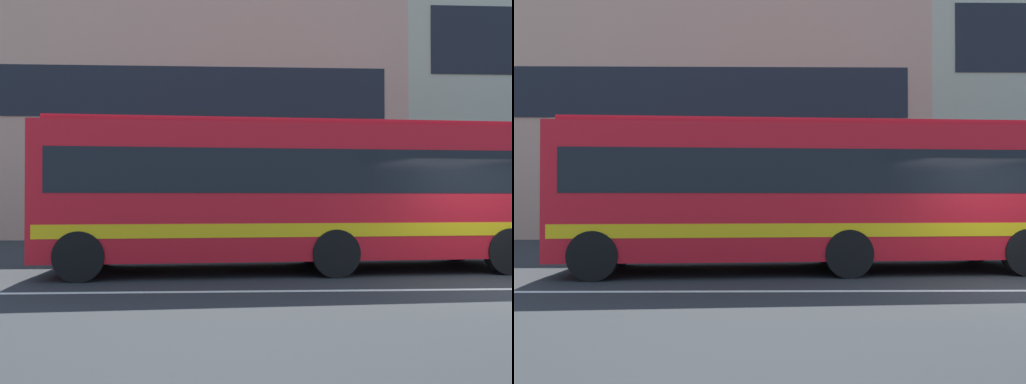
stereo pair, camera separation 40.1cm
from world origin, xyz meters
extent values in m
cube|color=#23521E|center=(0.96, 6.67, 0.39)|extent=(20.97, 1.10, 0.78)
cube|color=tan|center=(-10.51, 17.30, 5.03)|extent=(24.84, 11.85, 10.05)
cube|color=black|center=(-10.51, 11.35, 5.83)|extent=(22.85, 0.04, 2.01)
cube|color=red|center=(-3.82, 2.64, 1.77)|extent=(11.08, 3.22, 2.85)
cube|color=black|center=(-3.82, 2.64, 2.20)|extent=(10.42, 3.20, 0.91)
cube|color=gold|center=(-3.82, 2.64, 0.99)|extent=(10.86, 3.23, 0.28)
cube|color=red|center=(-3.82, 2.64, 3.26)|extent=(10.62, 2.79, 0.12)
cube|color=black|center=(-9.29, 2.30, 2.20)|extent=(0.16, 2.13, 1.00)
cylinder|color=black|center=(-8.21, 1.19, 0.50)|extent=(1.02, 0.34, 1.00)
cylinder|color=black|center=(-8.36, 3.53, 0.50)|extent=(1.02, 0.34, 1.00)
cylinder|color=black|center=(-3.08, 1.52, 0.50)|extent=(1.02, 0.34, 1.00)
cylinder|color=black|center=(-3.23, 3.85, 0.50)|extent=(1.02, 0.34, 1.00)
cylinder|color=black|center=(0.71, 1.76, 0.50)|extent=(1.02, 0.34, 1.00)
cylinder|color=black|center=(0.56, 4.09, 0.50)|extent=(1.02, 0.34, 1.00)
camera|label=1|loc=(-5.25, -9.12, 1.65)|focal=36.38mm
camera|label=2|loc=(-4.85, -9.13, 1.65)|focal=36.38mm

